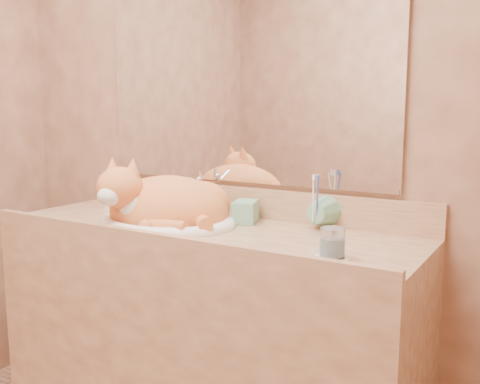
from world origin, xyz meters
The scene contains 12 objects.
wall_back centered at (0.00, 1.00, 1.25)m, with size 2.40×0.02×2.50m, color brown.
vanity_counter centered at (0.00, 0.72, 0.42)m, with size 1.60×0.55×0.85m, color #946442, non-canonical shape.
mirror centered at (0.00, 0.99, 1.39)m, with size 1.30×0.02×0.80m, color white.
sink_basin centered at (-0.15, 0.70, 0.93)m, with size 0.54×0.45×0.17m, color white, non-canonical shape.
faucet centered at (-0.15, 0.91, 0.93)m, with size 0.04×0.12×0.17m, color white, non-canonical shape.
cat centered at (-0.16, 0.69, 0.93)m, with size 0.47×0.39×0.26m, color #D36A30, non-canonical shape.
soap_dispenser centered at (0.11, 0.83, 0.94)m, with size 0.08×0.09×0.19m, color #72B690.
toothbrush_cup centered at (0.38, 0.89, 0.91)m, with size 0.12×0.12×0.11m, color #72B690.
toothbrushes centered at (0.38, 0.89, 0.97)m, with size 0.03×0.03×0.20m, color white, non-canonical shape.
saucer centered at (0.57, 0.56, 0.85)m, with size 0.10×0.10×0.01m, color white.
water_glass centered at (0.57, 0.56, 0.90)m, with size 0.07×0.07×0.09m, color silver.
lotion_bottle centered at (-0.63, 0.89, 0.90)m, with size 0.04×0.04×0.11m, color white.
Camera 1 is at (1.12, -0.84, 1.27)m, focal length 40.00 mm.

